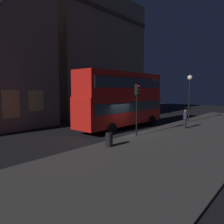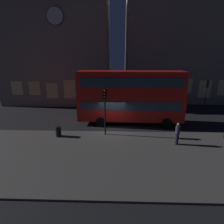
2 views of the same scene
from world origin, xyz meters
name	(u,v)px [view 1 (image 1 of 2)]	position (x,y,z in m)	size (l,w,h in m)	color
ground_plane	(125,133)	(0.00, 0.00, 0.00)	(80.00, 80.00, 0.00)	black
sidewalk_slab	(181,142)	(0.00, -4.99, 0.06)	(44.00, 8.17, 0.12)	#423F3D
building_plain_facade	(94,57)	(10.30, 13.63, 8.87)	(16.92, 8.02, 17.74)	gray
double_decker_bus	(122,98)	(1.79, 1.66, 2.97)	(10.60, 2.98, 5.33)	red
traffic_light_near_kerb	(137,99)	(-0.53, -1.58, 3.02)	(0.34, 0.37, 4.04)	black
traffic_light_far_side	(142,95)	(10.95, 5.11, 2.94)	(0.37, 0.39, 4.09)	black
street_lamp	(190,87)	(9.47, -1.95, 4.06)	(0.53, 0.53, 5.22)	black
pedestrian	(185,119)	(5.08, -3.26, 1.03)	(0.34, 0.34, 1.75)	black
litter_bin	(109,140)	(-4.48, -2.08, 0.56)	(0.47, 0.47, 0.89)	black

